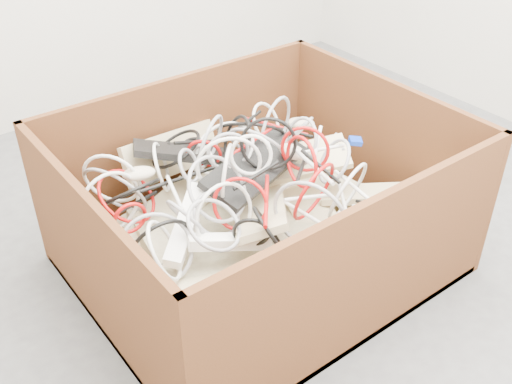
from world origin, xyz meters
TOP-DOWN VIEW (x-y plane):
  - ground at (0.00, 0.00)m, footprint 3.00×3.00m
  - cardboard_box at (-0.21, -0.03)m, footprint 1.20×1.00m
  - keyboard_pile at (-0.19, 0.01)m, footprint 1.14×0.89m
  - mice_scatter at (-0.18, -0.07)m, footprint 0.86×0.74m
  - power_strip_left at (-0.51, -0.07)m, footprint 0.26×0.24m
  - power_strip_right at (-0.44, -0.20)m, footprint 0.25×0.14m
  - vga_plug at (0.24, -0.04)m, footprint 0.06×0.06m
  - cable_tangle at (-0.31, 0.00)m, footprint 0.93×0.89m

SIDE VIEW (x-z plane):
  - ground at x=0.00m, z-range 0.00..0.00m
  - cardboard_box at x=-0.21m, z-range -0.14..0.43m
  - keyboard_pile at x=-0.19m, z-range 0.11..0.44m
  - power_strip_right at x=-0.44m, z-range 0.29..0.37m
  - mice_scatter at x=-0.18m, z-range 0.25..0.44m
  - power_strip_left at x=-0.51m, z-range 0.29..0.41m
  - vga_plug at x=0.24m, z-range 0.35..0.38m
  - cable_tangle at x=-0.31m, z-range 0.19..0.61m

